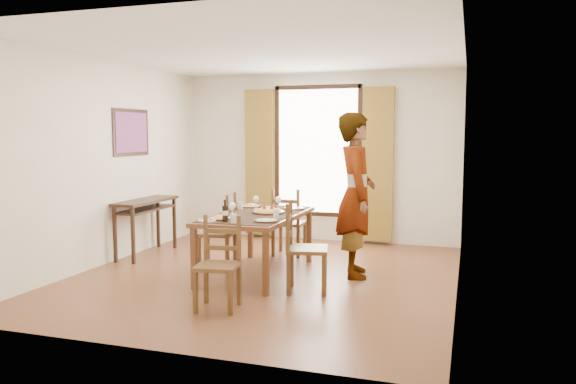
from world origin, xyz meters
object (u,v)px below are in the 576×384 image
(dining_table, at_px, (257,219))
(pasta_platter, at_px, (268,209))
(man, at_px, (356,195))
(console_table, at_px, (146,208))

(dining_table, height_order, pasta_platter, pasta_platter)
(pasta_platter, bearing_deg, man, 12.16)
(console_table, relative_size, dining_table, 0.66)
(dining_table, relative_size, pasta_platter, 4.53)
(console_table, xyz_separation_m, dining_table, (1.91, -0.55, 0.01))
(man, distance_m, pasta_platter, 1.09)
(console_table, bearing_deg, man, -4.34)
(console_table, height_order, man, man)
(console_table, relative_size, man, 0.60)
(dining_table, bearing_deg, console_table, 163.95)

